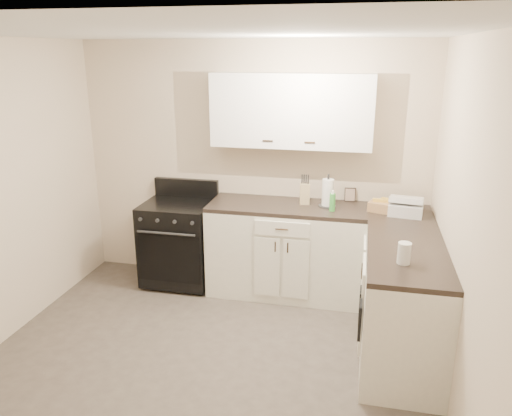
% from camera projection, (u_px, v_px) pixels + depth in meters
% --- Properties ---
extents(floor, '(3.60, 3.60, 0.00)m').
position_uv_depth(floor, '(201.00, 373.00, 3.87)').
color(floor, '#473F38').
rests_on(floor, ground).
extents(ceiling, '(3.60, 3.60, 0.00)m').
position_uv_depth(ceiling, '(188.00, 32.00, 3.12)').
color(ceiling, white).
rests_on(ceiling, wall_back).
extents(wall_back, '(3.60, 0.00, 3.60)m').
position_uv_depth(wall_back, '(252.00, 166.00, 5.17)').
color(wall_back, beige).
rests_on(wall_back, ground).
extents(wall_right, '(0.00, 3.60, 3.60)m').
position_uv_depth(wall_right, '(468.00, 241.00, 3.13)').
color(wall_right, beige).
rests_on(wall_right, ground).
extents(wall_front, '(3.60, 0.00, 3.60)m').
position_uv_depth(wall_front, '(33.00, 377.00, 1.82)').
color(wall_front, beige).
rests_on(wall_front, ground).
extents(base_cabinets_back, '(1.55, 0.60, 0.90)m').
position_uv_depth(base_cabinets_back, '(287.00, 251.00, 5.05)').
color(base_cabinets_back, silver).
rests_on(base_cabinets_back, floor).
extents(base_cabinets_right, '(0.60, 1.90, 0.90)m').
position_uv_depth(base_cabinets_right, '(400.00, 290.00, 4.22)').
color(base_cabinets_right, silver).
rests_on(base_cabinets_right, floor).
extents(countertop_back, '(1.55, 0.60, 0.04)m').
position_uv_depth(countertop_back, '(287.00, 207.00, 4.91)').
color(countertop_back, black).
rests_on(countertop_back, base_cabinets_back).
extents(countertop_right, '(0.60, 1.90, 0.04)m').
position_uv_depth(countertop_right, '(405.00, 239.00, 4.08)').
color(countertop_right, black).
rests_on(countertop_right, base_cabinets_right).
extents(upper_cabinets, '(1.55, 0.30, 0.70)m').
position_uv_depth(upper_cabinets, '(292.00, 111.00, 4.77)').
color(upper_cabinets, white).
rests_on(upper_cabinets, wall_back).
extents(stove, '(0.71, 0.60, 0.85)m').
position_uv_depth(stove, '(179.00, 242.00, 5.25)').
color(stove, black).
rests_on(stove, floor).
extents(knife_block, '(0.11, 0.10, 0.21)m').
position_uv_depth(knife_block, '(305.00, 194.00, 4.91)').
color(knife_block, tan).
rests_on(knife_block, countertop_back).
extents(paper_towel, '(0.13, 0.13, 0.27)m').
position_uv_depth(paper_towel, '(328.00, 193.00, 4.82)').
color(paper_towel, white).
rests_on(paper_towel, countertop_back).
extents(soap_bottle, '(0.07, 0.07, 0.17)m').
position_uv_depth(soap_bottle, '(332.00, 202.00, 4.69)').
color(soap_bottle, green).
rests_on(soap_bottle, countertop_back).
extents(picture_frame, '(0.11, 0.05, 0.14)m').
position_uv_depth(picture_frame, '(350.00, 195.00, 5.00)').
color(picture_frame, black).
rests_on(picture_frame, countertop_back).
extents(wicker_basket, '(0.32, 0.26, 0.09)m').
position_uv_depth(wicker_basket, '(384.00, 207.00, 4.69)').
color(wicker_basket, '#AC8351').
rests_on(wicker_basket, countertop_right).
extents(countertop_grill, '(0.33, 0.32, 0.11)m').
position_uv_depth(countertop_grill, '(406.00, 209.00, 4.61)').
color(countertop_grill, silver).
rests_on(countertop_grill, countertop_right).
extents(glass_jar, '(0.12, 0.12, 0.16)m').
position_uv_depth(glass_jar, '(404.00, 253.00, 3.53)').
color(glass_jar, silver).
rests_on(glass_jar, countertop_right).
extents(oven_mitt_near, '(0.02, 0.16, 0.27)m').
position_uv_depth(oven_mitt_near, '(360.00, 320.00, 3.67)').
color(oven_mitt_near, black).
rests_on(oven_mitt_near, base_cabinets_right).
extents(oven_mitt_far, '(0.02, 0.16, 0.28)m').
position_uv_depth(oven_mitt_far, '(360.00, 306.00, 3.87)').
color(oven_mitt_far, black).
rests_on(oven_mitt_far, base_cabinets_right).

